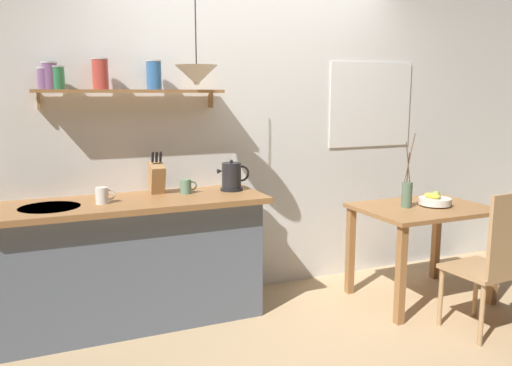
% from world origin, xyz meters
% --- Properties ---
extents(ground_plane, '(14.00, 14.00, 0.00)m').
position_xyz_m(ground_plane, '(0.00, 0.00, 0.00)').
color(ground_plane, tan).
extents(back_wall, '(6.80, 0.11, 2.70)m').
position_xyz_m(back_wall, '(0.21, 0.65, 1.35)').
color(back_wall, white).
rests_on(back_wall, ground_plane).
extents(kitchen_counter, '(1.83, 0.63, 0.89)m').
position_xyz_m(kitchen_counter, '(-1.00, 0.32, 0.45)').
color(kitchen_counter, slate).
rests_on(kitchen_counter, ground_plane).
extents(wall_shelf, '(1.30, 0.20, 0.34)m').
position_xyz_m(wall_shelf, '(-1.09, 0.49, 1.67)').
color(wall_shelf, '#9E6B3D').
extents(dining_table, '(0.98, 0.72, 0.74)m').
position_xyz_m(dining_table, '(1.14, -0.13, 0.62)').
color(dining_table, '#9E6B3D').
rests_on(dining_table, ground_plane).
extents(dining_chair_near, '(0.44, 0.43, 0.99)m').
position_xyz_m(dining_chair_near, '(1.13, -0.81, 0.53)').
color(dining_chair_near, tan).
rests_on(dining_chair_near, ground_plane).
extents(fruit_bowl, '(0.24, 0.24, 0.12)m').
position_xyz_m(fruit_bowl, '(1.23, -0.14, 0.79)').
color(fruit_bowl, silver).
rests_on(fruit_bowl, dining_table).
extents(twig_vase, '(0.10, 0.08, 0.56)m').
position_xyz_m(twig_vase, '(1.00, -0.10, 0.85)').
color(twig_vase, '#567056').
rests_on(twig_vase, dining_table).
extents(electric_kettle, '(0.25, 0.17, 0.23)m').
position_xyz_m(electric_kettle, '(-0.25, 0.36, 0.99)').
color(electric_kettle, black).
rests_on(electric_kettle, kitchen_counter).
extents(knife_block, '(0.10, 0.19, 0.30)m').
position_xyz_m(knife_block, '(-0.79, 0.45, 1.01)').
color(knife_block, tan).
rests_on(knife_block, kitchen_counter).
extents(coffee_mug_by_sink, '(0.13, 0.08, 0.11)m').
position_xyz_m(coffee_mug_by_sink, '(-1.19, 0.26, 0.94)').
color(coffee_mug_by_sink, white).
rests_on(coffee_mug_by_sink, kitchen_counter).
extents(coffee_mug_spare, '(0.12, 0.08, 0.10)m').
position_xyz_m(coffee_mug_spare, '(-0.59, 0.37, 0.94)').
color(coffee_mug_spare, slate).
rests_on(coffee_mug_spare, kitchen_counter).
extents(pendant_lamp, '(0.29, 0.29, 0.67)m').
position_xyz_m(pendant_lamp, '(-0.55, 0.20, 1.72)').
color(pendant_lamp, black).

